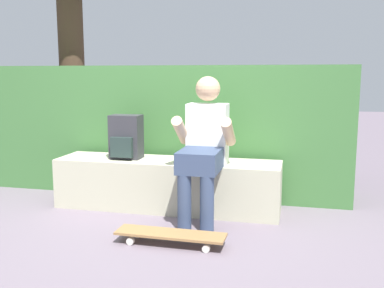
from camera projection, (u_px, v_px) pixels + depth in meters
name	position (u px, v px, depth m)	size (l,w,h in m)	color
ground_plane	(153.00, 223.00, 3.66)	(24.00, 24.00, 0.00)	slate
bench_main	(168.00, 184.00, 4.04)	(2.03, 0.48, 0.45)	#B9B699
person_skater	(204.00, 143.00, 3.68)	(0.49, 0.62, 1.20)	white
skateboard_near_person	(171.00, 235.00, 3.19)	(0.80, 0.21, 0.09)	olive
backpack_on_bench	(126.00, 138.00, 4.06)	(0.28, 0.23, 0.40)	#333338
hedge_row	(149.00, 128.00, 4.73)	(4.12, 0.72, 1.30)	#3E7139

